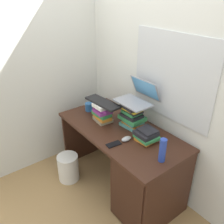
{
  "coord_description": "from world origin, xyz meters",
  "views": [
    {
      "loc": [
        1.59,
        -1.34,
        2.03
      ],
      "look_at": [
        -0.08,
        -0.05,
        0.91
      ],
      "focal_mm": 38.87,
      "sensor_mm": 36.0,
      "label": 1
    }
  ],
  "objects_px": {
    "desk": "(141,175)",
    "wastebasket": "(68,168)",
    "book_stack_side": "(146,135)",
    "mug": "(89,107)",
    "water_bottle": "(163,150)",
    "keyboard": "(103,102)",
    "computer_mouse": "(126,139)",
    "book_stack_keyboard_riser": "(103,113)",
    "laptop": "(138,97)",
    "cell_phone": "(114,144)",
    "book_stack_tall": "(132,115)"
  },
  "relations": [
    {
      "from": "desk",
      "to": "wastebasket",
      "type": "bearing_deg",
      "value": -153.51
    },
    {
      "from": "book_stack_side",
      "to": "mug",
      "type": "height_order",
      "value": "book_stack_side"
    },
    {
      "from": "book_stack_side",
      "to": "desk",
      "type": "bearing_deg",
      "value": -58.62
    },
    {
      "from": "water_bottle",
      "to": "book_stack_side",
      "type": "bearing_deg",
      "value": 159.65
    },
    {
      "from": "mug",
      "to": "water_bottle",
      "type": "height_order",
      "value": "water_bottle"
    },
    {
      "from": "keyboard",
      "to": "mug",
      "type": "bearing_deg",
      "value": 173.04
    },
    {
      "from": "keyboard",
      "to": "mug",
      "type": "relative_size",
      "value": 3.38
    },
    {
      "from": "computer_mouse",
      "to": "mug",
      "type": "distance_m",
      "value": 0.73
    },
    {
      "from": "keyboard",
      "to": "water_bottle",
      "type": "bearing_deg",
      "value": -3.79
    },
    {
      "from": "computer_mouse",
      "to": "wastebasket",
      "type": "xyz_separation_m",
      "value": [
        -0.61,
        -0.33,
        -0.59
      ]
    },
    {
      "from": "computer_mouse",
      "to": "desk",
      "type": "bearing_deg",
      "value": 18.58
    },
    {
      "from": "wastebasket",
      "to": "computer_mouse",
      "type": "bearing_deg",
      "value": 28.49
    },
    {
      "from": "book_stack_side",
      "to": "book_stack_keyboard_riser",
      "type": "bearing_deg",
      "value": -168.29
    },
    {
      "from": "laptop",
      "to": "keyboard",
      "type": "distance_m",
      "value": 0.37
    },
    {
      "from": "book_stack_keyboard_riser",
      "to": "cell_phone",
      "type": "relative_size",
      "value": 1.69
    },
    {
      "from": "laptop",
      "to": "book_stack_tall",
      "type": "bearing_deg",
      "value": -87.75
    },
    {
      "from": "book_stack_keyboard_riser",
      "to": "keyboard",
      "type": "relative_size",
      "value": 0.55
    },
    {
      "from": "book_stack_keyboard_riser",
      "to": "water_bottle",
      "type": "bearing_deg",
      "value": 0.31
    },
    {
      "from": "water_bottle",
      "to": "wastebasket",
      "type": "xyz_separation_m",
      "value": [
        -1.01,
        -0.37,
        -0.68
      ]
    },
    {
      "from": "book_stack_side",
      "to": "keyboard",
      "type": "distance_m",
      "value": 0.57
    },
    {
      "from": "laptop",
      "to": "wastebasket",
      "type": "height_order",
      "value": "laptop"
    },
    {
      "from": "wastebasket",
      "to": "cell_phone",
      "type": "bearing_deg",
      "value": 18.43
    },
    {
      "from": "keyboard",
      "to": "computer_mouse",
      "type": "relative_size",
      "value": 4.04
    },
    {
      "from": "cell_phone",
      "to": "desk",
      "type": "bearing_deg",
      "value": 53.08
    },
    {
      "from": "laptop",
      "to": "water_bottle",
      "type": "height_order",
      "value": "laptop"
    },
    {
      "from": "book_stack_side",
      "to": "keyboard",
      "type": "xyz_separation_m",
      "value": [
        -0.54,
        -0.11,
        0.16
      ]
    },
    {
      "from": "book_stack_side",
      "to": "laptop",
      "type": "relative_size",
      "value": 0.58
    },
    {
      "from": "book_stack_keyboard_riser",
      "to": "computer_mouse",
      "type": "height_order",
      "value": "book_stack_keyboard_riser"
    },
    {
      "from": "book_stack_tall",
      "to": "cell_phone",
      "type": "bearing_deg",
      "value": -67.95
    },
    {
      "from": "book_stack_keyboard_riser",
      "to": "book_stack_tall",
      "type": "bearing_deg",
      "value": 33.13
    },
    {
      "from": "book_stack_tall",
      "to": "laptop",
      "type": "relative_size",
      "value": 0.74
    },
    {
      "from": "book_stack_tall",
      "to": "laptop",
      "type": "distance_m",
      "value": 0.2
    },
    {
      "from": "book_stack_side",
      "to": "wastebasket",
      "type": "relative_size",
      "value": 0.65
    },
    {
      "from": "cell_phone",
      "to": "laptop",
      "type": "bearing_deg",
      "value": 116.32
    },
    {
      "from": "book_stack_tall",
      "to": "book_stack_side",
      "type": "height_order",
      "value": "book_stack_tall"
    },
    {
      "from": "cell_phone",
      "to": "wastebasket",
      "type": "relative_size",
      "value": 0.43
    },
    {
      "from": "book_stack_side",
      "to": "keyboard",
      "type": "height_order",
      "value": "keyboard"
    },
    {
      "from": "computer_mouse",
      "to": "cell_phone",
      "type": "distance_m",
      "value": 0.14
    },
    {
      "from": "desk",
      "to": "wastebasket",
      "type": "height_order",
      "value": "desk"
    },
    {
      "from": "book_stack_keyboard_riser",
      "to": "water_bottle",
      "type": "height_order",
      "value": "water_bottle"
    },
    {
      "from": "book_stack_side",
      "to": "wastebasket",
      "type": "height_order",
      "value": "book_stack_side"
    },
    {
      "from": "computer_mouse",
      "to": "keyboard",
      "type": "bearing_deg",
      "value": 174.85
    },
    {
      "from": "water_bottle",
      "to": "laptop",
      "type": "bearing_deg",
      "value": 156.86
    },
    {
      "from": "laptop",
      "to": "computer_mouse",
      "type": "bearing_deg",
      "value": -60.16
    },
    {
      "from": "book_stack_side",
      "to": "cell_phone",
      "type": "relative_size",
      "value": 1.51
    },
    {
      "from": "book_stack_tall",
      "to": "book_stack_keyboard_riser",
      "type": "bearing_deg",
      "value": -146.87
    },
    {
      "from": "computer_mouse",
      "to": "book_stack_tall",
      "type": "bearing_deg",
      "value": 126.87
    },
    {
      "from": "book_stack_keyboard_riser",
      "to": "wastebasket",
      "type": "xyz_separation_m",
      "value": [
        -0.19,
        -0.37,
        -0.68
      ]
    },
    {
      "from": "water_bottle",
      "to": "computer_mouse",
      "type": "bearing_deg",
      "value": -174.33
    },
    {
      "from": "book_stack_tall",
      "to": "book_stack_keyboard_riser",
      "type": "distance_m",
      "value": 0.32
    }
  ]
}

